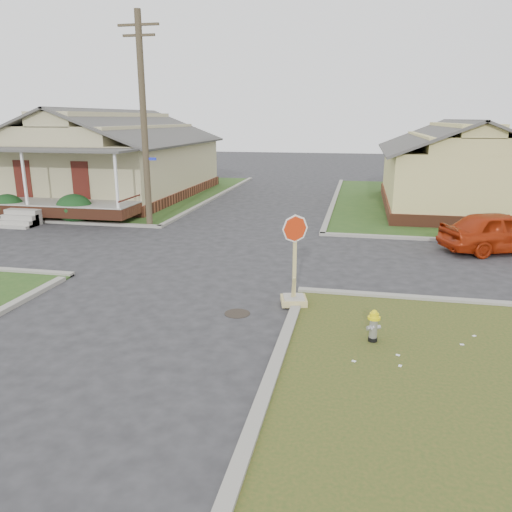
% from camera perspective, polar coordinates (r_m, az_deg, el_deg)
% --- Properties ---
extents(ground, '(120.00, 120.00, 0.00)m').
position_cam_1_polar(ground, '(13.65, -10.68, -5.01)').
color(ground, '#262528').
rests_on(ground, ground).
extents(verge_far_left, '(19.00, 19.00, 0.05)m').
position_cam_1_polar(verge_far_left, '(35.13, -19.38, 6.94)').
color(verge_far_left, '#274819').
rests_on(verge_far_left, ground).
extents(curbs, '(80.00, 40.00, 0.12)m').
position_cam_1_polar(curbs, '(18.14, -4.74, 0.36)').
color(curbs, gray).
rests_on(curbs, ground).
extents(manhole, '(0.64, 0.64, 0.01)m').
position_cam_1_polar(manhole, '(12.55, -2.15, -6.58)').
color(manhole, black).
rests_on(manhole, ground).
extents(corner_house, '(10.10, 15.50, 5.30)m').
position_cam_1_polar(corner_house, '(32.28, -16.29, 10.54)').
color(corner_house, brown).
rests_on(corner_house, ground).
extents(side_house_yellow, '(7.60, 11.60, 4.70)m').
position_cam_1_polar(side_house_yellow, '(28.83, 21.96, 9.35)').
color(side_house_yellow, brown).
rests_on(side_house_yellow, ground).
extents(utility_pole, '(1.80, 0.28, 9.00)m').
position_cam_1_polar(utility_pole, '(22.65, -12.71, 14.98)').
color(utility_pole, '#453C28').
rests_on(utility_pole, ground).
extents(fire_hydrant, '(0.27, 0.27, 0.72)m').
position_cam_1_polar(fire_hydrant, '(11.10, 13.30, -7.58)').
color(fire_hydrant, black).
rests_on(fire_hydrant, ground).
extents(stop_sign, '(0.67, 0.65, 2.36)m').
position_cam_1_polar(stop_sign, '(12.92, 4.37, -3.33)').
color(stop_sign, tan).
rests_on(stop_sign, ground).
extents(red_sedan, '(4.71, 3.24, 1.49)m').
position_cam_1_polar(red_sedan, '(20.15, 26.24, 2.51)').
color(red_sedan, '#A8290C').
rests_on(red_sedan, ground).
extents(hedge_left, '(1.51, 1.24, 1.15)m').
position_cam_1_polar(hedge_left, '(26.78, -26.49, 5.07)').
color(hedge_left, '#143817').
rests_on(hedge_left, verge_far_left).
extents(hedge_right, '(1.59, 1.30, 1.21)m').
position_cam_1_polar(hedge_right, '(24.84, -20.05, 5.14)').
color(hedge_right, '#143817').
rests_on(hedge_right, verge_far_left).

